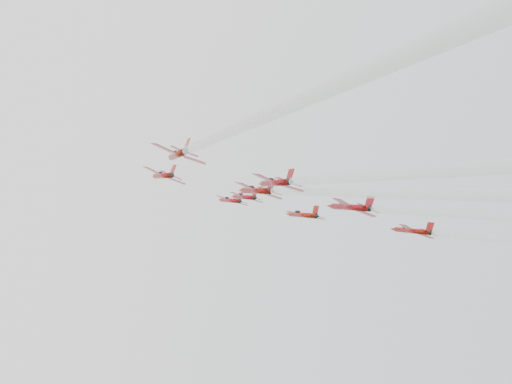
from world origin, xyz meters
name	(u,v)px	position (x,y,z in m)	size (l,w,h in m)	color
jet_lead	(230,200)	(3.98, 23.25, 148.43)	(9.14, 11.67, 7.51)	#AF1018
jet_row2_left	(163,175)	(-16.44, 14.25, 143.07)	(10.28, 13.13, 8.45)	#A91210
jet_row2_center	(244,197)	(1.26, 10.04, 140.54)	(8.54, 10.91, 7.02)	#A70F1F
jet_row2_right	(302,215)	(16.95, 10.91, 141.07)	(10.29, 13.14, 8.46)	#A21B0F
jet_center	(436,183)	(-3.02, -46.74, 106.56)	(10.36, 97.22, 58.82)	maroon
jet_rear_farleft	(322,115)	(-23.26, -53.85, 102.31)	(9.24, 86.71, 52.46)	maroon
jet_rear_left	(492,168)	(-6.80, -56.67, 100.63)	(9.42, 88.47, 53.52)	maroon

